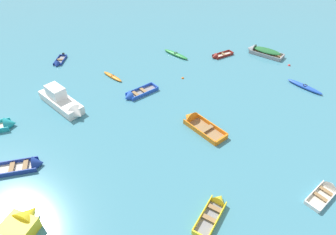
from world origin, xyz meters
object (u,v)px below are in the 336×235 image
rowboat_maroon_outer_right (218,56)px  rowboat_yellow_midfield_left (215,207)px  rowboat_turquoise_far_right (0,126)px  rowboat_orange_distant_center (195,122)px  mooring_buoy_near_foreground (289,66)px  kayak_orange_back_row_center (113,76)px  rowboat_blue_foreground_center (134,95)px  rowboat_grey_back_row_right (261,51)px  kayak_blue_far_back (305,87)px  mooring_buoy_midfield (183,78)px  kayak_green_near_left (176,54)px  rowboat_deep_blue_center (29,165)px  rowboat_white_outer_left (327,190)px  motor_launch_white_near_camera (63,102)px  rowboat_deep_blue_cluster_inner (58,63)px

rowboat_maroon_outer_right → rowboat_yellow_midfield_left: bearing=-89.9°
rowboat_maroon_outer_right → rowboat_turquoise_far_right: 23.96m
rowboat_orange_distant_center → mooring_buoy_near_foreground: bearing=50.2°
rowboat_turquoise_far_right → kayak_orange_back_row_center: size_ratio=1.66×
rowboat_blue_foreground_center → rowboat_grey_back_row_right: rowboat_grey_back_row_right is taller
kayak_blue_far_back → mooring_buoy_midfield: size_ratio=11.25×
kayak_green_near_left → mooring_buoy_midfield: 5.36m
rowboat_turquoise_far_right → mooring_buoy_midfield: size_ratio=15.49×
kayak_orange_back_row_center → rowboat_deep_blue_center: bearing=-100.3°
rowboat_maroon_outer_right → rowboat_white_outer_left: bearing=-68.0°
motor_launch_white_near_camera → rowboat_maroon_outer_right: motor_launch_white_near_camera is taller
rowboat_maroon_outer_right → mooring_buoy_near_foreground: 8.16m
rowboat_white_outer_left → rowboat_yellow_midfield_left: bearing=-161.5°
rowboat_blue_foreground_center → rowboat_maroon_outer_right: size_ratio=1.21×
rowboat_deep_blue_center → kayak_blue_far_back: (22.27, 13.91, -0.00)m
rowboat_yellow_midfield_left → rowboat_maroon_outer_right: size_ratio=1.21×
rowboat_blue_foreground_center → kayak_orange_back_row_center: (-3.09, 3.16, -0.03)m
kayak_blue_far_back → mooring_buoy_near_foreground: (-0.68, 4.64, -0.17)m
rowboat_deep_blue_center → rowboat_blue_foreground_center: bearing=61.1°
rowboat_blue_foreground_center → kayak_blue_far_back: (16.79, 3.96, 0.01)m
rowboat_blue_foreground_center → mooring_buoy_midfield: rowboat_blue_foreground_center is taller
rowboat_deep_blue_center → rowboat_grey_back_row_right: rowboat_grey_back_row_right is taller
mooring_buoy_near_foreground → kayak_blue_far_back: bearing=-81.6°
rowboat_blue_foreground_center → rowboat_turquoise_far_right: (-10.11, -6.21, 0.04)m
rowboat_grey_back_row_right → rowboat_deep_blue_center: bearing=-131.3°
rowboat_orange_distant_center → kayak_green_near_left: bearing=104.5°
kayak_green_near_left → rowboat_deep_blue_cluster_inner: bearing=-162.9°
rowboat_blue_foreground_center → rowboat_deep_blue_cluster_inner: rowboat_blue_foreground_center is taller
mooring_buoy_near_foreground → rowboat_deep_blue_center: bearing=-139.3°
rowboat_maroon_outer_right → rowboat_grey_back_row_right: 5.44m
motor_launch_white_near_camera → kayak_blue_far_back: bearing=16.1°
kayak_blue_far_back → rowboat_maroon_outer_right: bearing=147.8°
rowboat_yellow_midfield_left → rowboat_orange_distant_center: bearing=102.5°
rowboat_grey_back_row_right → kayak_blue_far_back: bearing=-63.4°
rowboat_deep_blue_center → mooring_buoy_near_foreground: rowboat_deep_blue_center is taller
rowboat_orange_distant_center → rowboat_deep_blue_center: size_ratio=1.08×
motor_launch_white_near_camera → rowboat_deep_blue_cluster_inner: (-4.14, 7.83, -0.48)m
kayak_green_near_left → rowboat_grey_back_row_right: rowboat_grey_back_row_right is taller
rowboat_maroon_outer_right → rowboat_deep_blue_center: bearing=-124.7°
kayak_green_near_left → mooring_buoy_near_foreground: bearing=-2.8°
motor_launch_white_near_camera → rowboat_maroon_outer_right: size_ratio=2.02×
kayak_blue_far_back → rowboat_deep_blue_cluster_inner: 26.98m
rowboat_deep_blue_cluster_inner → mooring_buoy_near_foreground: (26.27, 3.40, -0.12)m
rowboat_grey_back_row_right → rowboat_deep_blue_cluster_inner: 24.08m
rowboat_blue_foreground_center → rowboat_yellow_midfield_left: bearing=-55.2°
rowboat_yellow_midfield_left → rowboat_blue_foreground_center: bearing=124.8°
rowboat_orange_distant_center → kayak_blue_far_back: rowboat_orange_distant_center is taller
motor_launch_white_near_camera → rowboat_grey_back_row_right: motor_launch_white_near_camera is taller
rowboat_deep_blue_cluster_inner → motor_launch_white_near_camera: bearing=-62.1°
mooring_buoy_midfield → mooring_buoy_near_foreground: mooring_buoy_near_foreground is taller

